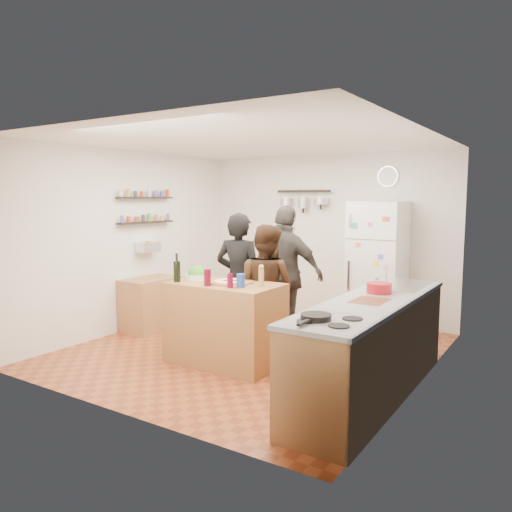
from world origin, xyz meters
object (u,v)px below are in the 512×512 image
Objects in this scene: salad_bowl at (198,277)px; counter_run at (371,349)px; pepper_mill at (261,278)px; fridge at (378,267)px; person_back at (286,274)px; red_bowl at (379,288)px; salt_canister at (241,281)px; skillet at (316,317)px; side_table at (151,304)px; person_center at (266,290)px; person_left at (239,280)px; wall_clock at (388,176)px; prep_island at (225,323)px; wine_bottle at (177,272)px.

counter_run is at bearing -1.71° from salad_bowl.
pepper_mill is 0.10× the size of fridge.
person_back reaches higher than red_bowl.
salt_canister is at bearing -105.26° from fridge.
skillet is 1.31m from red_bowl.
red_bowl is at bearing 87.81° from skillet.
salad_bowl reaches higher than side_table.
person_center is at bearing 98.46° from salt_canister.
person_center is at bearing 159.70° from counter_run.
salt_canister is (-0.15, -0.17, -0.02)m from pepper_mill.
salad_bowl is 0.17× the size of person_left.
person_back is at bearing 96.48° from salt_canister.
wall_clock reaches higher than person_left.
fridge is (0.96, 2.29, 0.45)m from prep_island.
skillet is (2.11, -0.78, -0.08)m from wine_bottle.
counter_run reaches higher than side_table.
red_bowl is at bearing 152.55° from person_back.
person_left reaches higher than red_bowl.
person_center is 1.64m from counter_run.
person_center is 0.58m from person_back.
side_table is at bearing -143.13° from wall_clock.
wine_bottle is 0.96× the size of red_bowl.
person_left reaches higher than salt_canister.
person_left is 0.63m from person_back.
prep_island is 0.66m from person_center.
fridge reaches higher than wine_bottle.
pepper_mill is 0.76× the size of red_bowl.
pepper_mill reaches higher than salad_bowl.
fridge reaches higher than prep_island.
red_bowl is (-0.05, 0.32, 0.52)m from counter_run.
person_center is at bearing 132.26° from skillet.
prep_island is 1.56× the size of side_table.
person_back is 2.19× the size of side_table.
person_back reaches higher than counter_run.
side_table is at bearing -10.48° from person_left.
prep_island is 0.71m from pepper_mill.
person_back is at bearing -84.51° from person_center.
salad_bowl is 2.28m from skillet.
salad_bowl reaches higher than skillet.
red_bowl is (1.88, -0.30, 0.13)m from person_left.
person_back is 2.13m from wall_clock.
pepper_mill is 0.78× the size of skillet.
red_bowl reaches higher than skillet.
person_left is 2.67m from wall_clock.
prep_island is 0.62m from salt_canister.
pepper_mill reaches higher than prep_island.
wall_clock reaches higher than side_table.
person_back reaches higher than salad_bowl.
wall_clock reaches higher than fridge.
prep_island is at bearing 99.33° from person_left.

